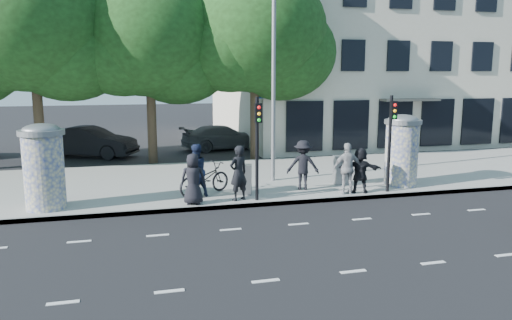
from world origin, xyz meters
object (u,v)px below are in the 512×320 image
object	(u,v)px
street_lamp	(274,60)
ped_a	(193,179)
traffic_pole_near	(257,138)
ad_column_right	(402,148)
bicycle	(204,179)
cabinet_left	(244,179)
ped_e	(348,169)
ped_c	(196,171)
ped_d	(303,165)
car_right	(223,137)
ad_column_left	(44,165)
ped_f	(360,170)
traffic_pole_far	(391,134)
ped_b	(239,173)
cabinet_right	(341,170)
car_mid	(90,142)

from	to	relation	value
street_lamp	ped_a	world-z (taller)	street_lamp
traffic_pole_near	ad_column_right	bearing A→B (deg)	8.89
bicycle	cabinet_left	size ratio (longest dim) A/B	1.98
ad_column_right	cabinet_left	xyz separation A→B (m)	(-6.03, 0.02, -0.86)
cabinet_left	traffic_pole_near	bearing A→B (deg)	-57.90
cabinet_left	ped_e	bearing A→B (deg)	4.45
ped_c	ped_d	distance (m)	3.89
ped_c	car_right	distance (m)	11.77
ad_column_left	ad_column_right	bearing A→B (deg)	0.92
traffic_pole_near	ped_e	xyz separation A→B (m)	(3.25, 0.09, -1.18)
ped_f	street_lamp	bearing A→B (deg)	-29.32
ped_a	traffic_pole_far	bearing A→B (deg)	-172.46
ped_e	ped_b	bearing A→B (deg)	2.84
bicycle	car_right	bearing A→B (deg)	-43.14
ad_column_left	ped_f	distance (m)	10.40
ad_column_right	car_right	distance (m)	12.33
ad_column_right	bicycle	distance (m)	7.42
car_right	cabinet_right	bearing A→B (deg)	-178.03
ad_column_left	ped_e	xyz separation A→B (m)	(9.85, -0.62, -0.49)
street_lamp	car_mid	distance (m)	12.00
ad_column_left	traffic_pole_near	xyz separation A→B (m)	(6.60, -0.71, 0.69)
ad_column_right	ped_d	world-z (taller)	ad_column_right
ped_e	car_right	world-z (taller)	ped_e
traffic_pole_far	ped_c	xyz separation A→B (m)	(-6.70, 0.97, -1.17)
ped_e	bicycle	world-z (taller)	ped_e
traffic_pole_near	cabinet_right	distance (m)	4.29
ped_c	car_mid	bearing A→B (deg)	-93.33
street_lamp	ad_column_right	bearing A→B (deg)	-23.73
ped_a	car_mid	bearing A→B (deg)	-63.20
ped_b	cabinet_left	world-z (taller)	ped_b
ad_column_left	ped_d	size ratio (longest dim) A/B	1.48
ad_column_right	traffic_pole_far	bearing A→B (deg)	-137.79
traffic_pole_near	ped_f	distance (m)	3.98
bicycle	car_mid	size ratio (longest dim) A/B	0.44
traffic_pole_far	cabinet_right	distance (m)	2.47
bicycle	cabinet_left	xyz separation A→B (m)	(1.32, -0.38, -0.02)
traffic_pole_near	bicycle	world-z (taller)	traffic_pole_near
street_lamp	bicycle	world-z (taller)	street_lamp
cabinet_right	car_right	distance (m)	11.02
ped_e	cabinet_right	distance (m)	1.59
traffic_pole_far	ped_b	world-z (taller)	traffic_pole_far
ad_column_left	car_mid	world-z (taller)	ad_column_left
traffic_pole_far	traffic_pole_near	bearing A→B (deg)	180.00
traffic_pole_near	street_lamp	distance (m)	4.07
traffic_pole_near	ped_f	bearing A→B (deg)	2.40
ped_a	bicycle	distance (m)	1.39
ped_b	ped_c	world-z (taller)	ped_b
ad_column_right	traffic_pole_far	world-z (taller)	traffic_pole_far
ped_e	car_right	bearing A→B (deg)	-76.04
traffic_pole_near	street_lamp	world-z (taller)	street_lamp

